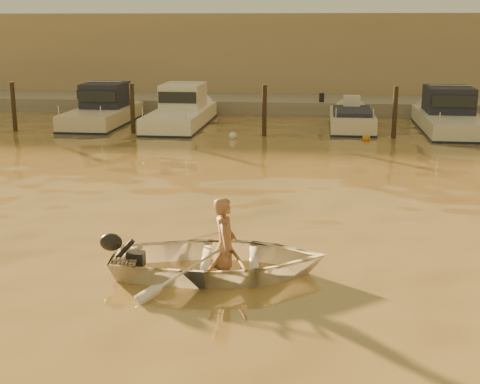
# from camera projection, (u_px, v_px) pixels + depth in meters

# --- Properties ---
(ground_plane) EXTENTS (160.00, 160.00, 0.00)m
(ground_plane) POSITION_uv_depth(u_px,v_px,m) (213.00, 252.00, 13.02)
(ground_plane) COLOR olive
(ground_plane) RESTS_ON ground
(dinghy) EXTENTS (4.08, 3.14, 0.78)m
(dinghy) POSITION_uv_depth(u_px,v_px,m) (219.00, 260.00, 11.82)
(dinghy) COLOR silver
(dinghy) RESTS_ON ground_plane
(person) EXTENTS (0.48, 0.67, 1.70)m
(person) POSITION_uv_depth(u_px,v_px,m) (225.00, 245.00, 11.75)
(person) COLOR #8E6447
(person) RESTS_ON dinghy
(outboard_motor) EXTENTS (0.94, 0.50, 0.70)m
(outboard_motor) POSITION_uv_depth(u_px,v_px,m) (135.00, 259.00, 11.82)
(outboard_motor) COLOR black
(outboard_motor) RESTS_ON dinghy
(oar_port) EXTENTS (0.74, 2.01, 0.13)m
(oar_port) POSITION_uv_depth(u_px,v_px,m) (233.00, 252.00, 11.78)
(oar_port) COLOR brown
(oar_port) RESTS_ON dinghy
(oar_starboard) EXTENTS (0.17, 2.10, 0.13)m
(oar_starboard) POSITION_uv_depth(u_px,v_px,m) (222.00, 252.00, 11.78)
(oar_starboard) COLOR brown
(oar_starboard) RESTS_ON dinghy
(moored_boat_1) EXTENTS (2.16, 6.46, 1.75)m
(moored_boat_1) POSITION_uv_depth(u_px,v_px,m) (102.00, 110.00, 29.14)
(moored_boat_1) COLOR beige
(moored_boat_1) RESTS_ON ground_plane
(moored_boat_2) EXTENTS (2.12, 7.17, 1.75)m
(moored_boat_2) POSITION_uv_depth(u_px,v_px,m) (181.00, 111.00, 28.73)
(moored_boat_2) COLOR white
(moored_boat_2) RESTS_ON ground_plane
(moored_boat_3) EXTENTS (1.77, 5.24, 0.95)m
(moored_boat_3) POSITION_uv_depth(u_px,v_px,m) (352.00, 124.00, 27.96)
(moored_boat_3) COLOR beige
(moored_boat_3) RESTS_ON ground_plane
(moored_boat_4) EXTENTS (2.30, 7.07, 1.75)m
(moored_boat_4) POSITION_uv_depth(u_px,v_px,m) (450.00, 116.00, 27.40)
(moored_boat_4) COLOR beige
(moored_boat_4) RESTS_ON ground_plane
(piling_0) EXTENTS (0.18, 0.18, 2.20)m
(piling_0) POSITION_uv_depth(u_px,v_px,m) (14.00, 109.00, 27.31)
(piling_0) COLOR #2D2319
(piling_0) RESTS_ON ground_plane
(piling_1) EXTENTS (0.18, 0.18, 2.20)m
(piling_1) POSITION_uv_depth(u_px,v_px,m) (133.00, 111.00, 26.72)
(piling_1) COLOR #2D2319
(piling_1) RESTS_ON ground_plane
(piling_2) EXTENTS (0.18, 0.18, 2.20)m
(piling_2) POSITION_uv_depth(u_px,v_px,m) (264.00, 113.00, 26.09)
(piling_2) COLOR #2D2319
(piling_2) RESTS_ON ground_plane
(piling_3) EXTENTS (0.18, 0.18, 2.20)m
(piling_3) POSITION_uv_depth(u_px,v_px,m) (395.00, 115.00, 25.50)
(piling_3) COLOR #2D2319
(piling_3) RESTS_ON ground_plane
(fender_b) EXTENTS (0.30, 0.30, 0.30)m
(fender_b) POSITION_uv_depth(u_px,v_px,m) (68.00, 131.00, 26.95)
(fender_b) COLOR red
(fender_b) RESTS_ON ground_plane
(fender_c) EXTENTS (0.30, 0.30, 0.30)m
(fender_c) POSITION_uv_depth(u_px,v_px,m) (233.00, 136.00, 25.68)
(fender_c) COLOR silver
(fender_c) RESTS_ON ground_plane
(fender_d) EXTENTS (0.30, 0.30, 0.30)m
(fender_d) POSITION_uv_depth(u_px,v_px,m) (366.00, 138.00, 25.21)
(fender_d) COLOR #C77517
(fender_d) RESTS_ON ground_plane
(fender_e) EXTENTS (0.30, 0.30, 0.30)m
(fender_e) POSITION_uv_depth(u_px,v_px,m) (454.00, 140.00, 24.71)
(fender_e) COLOR white
(fender_e) RESTS_ON ground_plane
(quay) EXTENTS (52.00, 4.00, 1.00)m
(quay) POSITION_uv_depth(u_px,v_px,m) (281.00, 108.00, 33.66)
(quay) COLOR gray
(quay) RESTS_ON ground_plane
(waterfront_building) EXTENTS (46.00, 7.00, 4.80)m
(waterfront_building) POSITION_uv_depth(u_px,v_px,m) (288.00, 57.00, 38.39)
(waterfront_building) COLOR #9E8466
(waterfront_building) RESTS_ON quay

